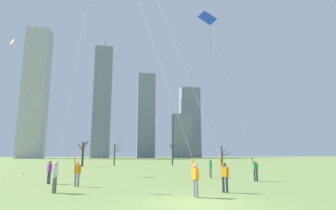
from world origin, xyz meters
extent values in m
plane|color=#7A934C|center=(0.00, 0.00, 0.00)|extent=(400.00, 400.00, 0.00)
cylinder|color=gray|center=(-5.69, 7.35, 0.42)|extent=(0.14, 0.14, 0.85)
cylinder|color=gray|center=(-5.89, 7.43, 0.42)|extent=(0.14, 0.14, 0.85)
cube|color=orange|center=(-5.79, 7.39, 1.12)|extent=(0.39, 0.31, 0.54)
sphere|color=beige|center=(-5.79, 7.39, 1.51)|extent=(0.22, 0.22, 0.22)
cylinder|color=orange|center=(-5.59, 7.32, 1.09)|extent=(0.09, 0.09, 0.55)
cylinder|color=orange|center=(-5.99, 7.47, 1.59)|extent=(0.22, 0.16, 0.56)
cylinder|color=silver|center=(-10.54, 8.78, 7.88)|extent=(9.12, 2.63, 12.07)
cylinder|color=#726656|center=(-6.60, 4.43, 0.42)|extent=(0.14, 0.14, 0.85)
cylinder|color=#726656|center=(-6.56, 4.65, 0.42)|extent=(0.14, 0.14, 0.85)
cube|color=white|center=(-6.58, 4.54, 1.12)|extent=(0.27, 0.37, 0.54)
sphere|color=tan|center=(-6.58, 4.54, 1.51)|extent=(0.22, 0.22, 0.22)
cylinder|color=white|center=(-6.63, 4.34, 1.09)|extent=(0.09, 0.09, 0.55)
cylinder|color=white|center=(-6.54, 4.75, 1.59)|extent=(0.13, 0.22, 0.56)
cylinder|color=silver|center=(-6.29, 8.27, 9.81)|extent=(0.52, 7.06, 15.94)
cylinder|color=gray|center=(0.61, 1.57, 0.42)|extent=(0.14, 0.14, 0.85)
cylinder|color=gray|center=(0.54, 1.78, 0.42)|extent=(0.14, 0.14, 0.85)
cube|color=orange|center=(0.58, 1.68, 1.12)|extent=(0.30, 0.39, 0.54)
sphere|color=tan|center=(0.58, 1.68, 1.51)|extent=(0.22, 0.22, 0.22)
cylinder|color=orange|center=(0.64, 1.48, 1.09)|extent=(0.09, 0.09, 0.55)
cylinder|color=orange|center=(0.51, 1.88, 1.59)|extent=(0.15, 0.22, 0.56)
cylinder|color=silver|center=(-1.15, 5.75, 9.80)|extent=(3.35, 7.77, 15.91)
cylinder|color=#33384C|center=(2.70, 2.87, 0.42)|extent=(0.14, 0.14, 0.85)
cylinder|color=#33384C|center=(2.56, 3.04, 0.42)|extent=(0.14, 0.14, 0.85)
cube|color=orange|center=(2.63, 2.96, 1.12)|extent=(0.37, 0.39, 0.54)
sphere|color=brown|center=(2.63, 2.96, 1.51)|extent=(0.22, 0.22, 0.22)
cylinder|color=orange|center=(2.76, 2.80, 1.09)|extent=(0.09, 0.09, 0.55)
cylinder|color=orange|center=(2.50, 3.12, 1.59)|extent=(0.20, 0.21, 0.56)
cylinder|color=pink|center=(-0.89, 10.23, 15.07)|extent=(0.02, 0.02, 2.16)
cylinder|color=silver|center=(0.98, 6.75, 9.23)|extent=(3.04, 7.28, 14.78)
cylinder|color=#33384C|center=(7.58, 8.63, 0.42)|extent=(0.14, 0.14, 0.85)
cylinder|color=#33384C|center=(7.36, 8.60, 0.42)|extent=(0.14, 0.14, 0.85)
cube|color=#338C4C|center=(7.47, 8.61, 1.12)|extent=(0.37, 0.25, 0.54)
sphere|color=beige|center=(7.47, 8.61, 1.51)|extent=(0.22, 0.22, 0.22)
cylinder|color=#338C4C|center=(7.67, 8.65, 1.09)|extent=(0.09, 0.09, 0.55)
cylinder|color=#338C4C|center=(7.26, 8.58, 1.59)|extent=(0.21, 0.12, 0.56)
cube|color=blue|center=(3.42, 7.37, 12.68)|extent=(1.60, 0.55, 1.50)
cylinder|color=black|center=(3.42, 7.37, 12.68)|extent=(0.17, 0.48, 0.94)
cylinder|color=blue|center=(3.51, 7.09, 11.02)|extent=(0.02, 0.02, 2.20)
cylinder|color=silver|center=(5.34, 7.97, 7.26)|extent=(3.85, 1.23, 10.84)
cylinder|color=#33384C|center=(-8.04, 9.58, 0.42)|extent=(0.14, 0.14, 0.85)
cylinder|color=#33384C|center=(-7.91, 9.40, 0.42)|extent=(0.14, 0.14, 0.85)
cube|color=purple|center=(-7.98, 9.49, 1.12)|extent=(0.36, 0.39, 0.54)
sphere|color=#9E7051|center=(-7.98, 9.49, 1.51)|extent=(0.22, 0.22, 0.22)
cylinder|color=purple|center=(-8.09, 9.66, 1.09)|extent=(0.09, 0.09, 0.55)
cylinder|color=purple|center=(-7.86, 9.32, 1.09)|extent=(0.09, 0.09, 0.55)
cylinder|color=#726656|center=(4.98, 12.00, 0.42)|extent=(0.14, 0.14, 0.85)
cylinder|color=#726656|center=(4.97, 12.22, 0.42)|extent=(0.14, 0.14, 0.85)
cube|color=#338C4C|center=(4.98, 12.11, 1.12)|extent=(0.20, 0.34, 0.54)
sphere|color=#9E7051|center=(4.98, 12.11, 1.51)|extent=(0.22, 0.22, 0.22)
cylinder|color=#338C4C|center=(4.98, 11.90, 1.09)|extent=(0.09, 0.09, 0.55)
cylinder|color=#338C4C|center=(4.97, 12.32, 1.09)|extent=(0.09, 0.09, 0.55)
cylinder|color=silver|center=(16.62, 24.28, 14.88)|extent=(2.25, 1.58, 29.69)
cylinder|color=#3F3833|center=(17.74, 23.49, 0.04)|extent=(0.10, 0.10, 0.08)
cube|color=orange|center=(-15.71, 21.30, 15.05)|extent=(0.66, 0.83, 0.96)
cylinder|color=black|center=(-15.71, 21.30, 15.05)|extent=(0.19, 0.35, 0.59)
cylinder|color=silver|center=(-14.24, 20.55, 7.54)|extent=(2.96, 1.52, 15.01)
cylinder|color=#3F3833|center=(-12.76, 19.80, 0.04)|extent=(0.10, 0.10, 0.08)
cylinder|color=#423326|center=(-8.98, 38.03, 2.08)|extent=(0.35, 0.35, 4.16)
cylinder|color=#423326|center=(-9.44, 38.38, 3.23)|extent=(1.11, 0.90, 1.18)
cylinder|color=#423326|center=(-8.96, 38.62, 2.32)|extent=(0.16, 1.24, 0.81)
cylinder|color=#423326|center=(-8.61, 38.40, 3.92)|extent=(0.92, 0.92, 0.82)
cylinder|color=#423326|center=(-8.69, 38.48, 3.50)|extent=(0.74, 1.03, 1.14)
cylinder|color=#423326|center=(-9.24, 38.52, 2.74)|extent=(0.65, 1.09, 0.95)
cylinder|color=#4C3828|center=(7.15, 39.87, 1.92)|extent=(0.26, 0.26, 3.84)
cylinder|color=#4C3828|center=(6.80, 39.63, 3.82)|extent=(0.82, 0.61, 0.86)
cylinder|color=#4C3828|center=(7.65, 39.31, 4.07)|extent=(1.10, 1.23, 1.27)
cylinder|color=#4C3828|center=(7.21, 40.58, 3.94)|extent=(0.21, 1.47, 0.92)
cylinder|color=#4C3828|center=(7.33, 39.22, 3.35)|extent=(0.48, 1.40, 1.40)
cylinder|color=#4C3828|center=(6.77, 39.60, 3.42)|extent=(0.89, 0.68, 0.73)
cylinder|color=brown|center=(-3.63, 40.61, 1.94)|extent=(0.26, 0.26, 3.87)
cylinder|color=brown|center=(-2.96, 41.16, 3.23)|extent=(1.41, 1.17, 0.70)
cylinder|color=brown|center=(-3.23, 40.40, 2.62)|extent=(0.89, 0.54, 0.57)
cylinder|color=brown|center=(-2.98, 40.87, 3.91)|extent=(1.40, 0.64, 1.47)
cylinder|color=#423326|center=(17.35, 40.70, 1.79)|extent=(0.30, 0.30, 3.59)
cylinder|color=#423326|center=(17.17, 40.29, 3.40)|extent=(0.49, 0.92, 0.65)
cylinder|color=#423326|center=(17.39, 40.01, 2.47)|extent=(0.21, 1.45, 0.75)
cylinder|color=#423326|center=(17.73, 41.01, 2.04)|extent=(0.85, 0.72, 0.73)
cylinder|color=#423326|center=(18.02, 40.33, 1.93)|extent=(1.42, 0.85, 0.69)
cube|color=gray|center=(12.69, 142.74, 23.82)|extent=(9.62, 7.79, 47.64)
cube|color=gray|center=(-11.93, 144.94, 31.38)|extent=(9.81, 9.71, 62.76)
cylinder|color=#99999E|center=(-11.93, 144.94, 64.96)|extent=(0.80, 0.80, 4.41)
cube|color=gray|center=(40.29, 149.76, 21.15)|extent=(11.64, 8.36, 42.30)
cylinder|color=#99999E|center=(40.29, 149.76, 46.56)|extent=(0.80, 0.80, 8.53)
cube|color=#B2B2B7|center=(-43.82, 131.00, 32.34)|extent=(10.99, 10.04, 64.67)
cube|color=gray|center=(30.90, 131.14, 11.60)|extent=(9.91, 6.70, 23.20)
cylinder|color=#99999E|center=(30.90, 131.14, 27.57)|extent=(0.80, 0.80, 8.73)
camera|label=1|loc=(-3.32, -11.85, 2.09)|focal=29.39mm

